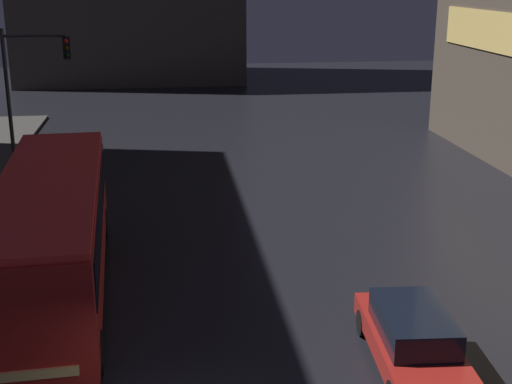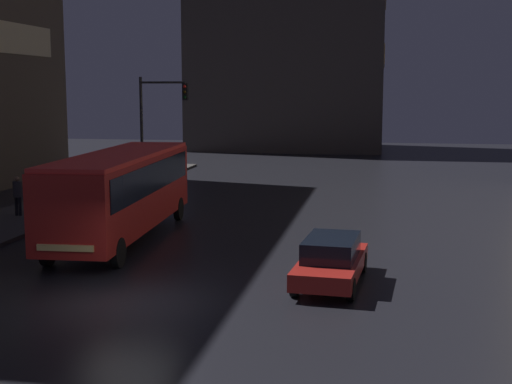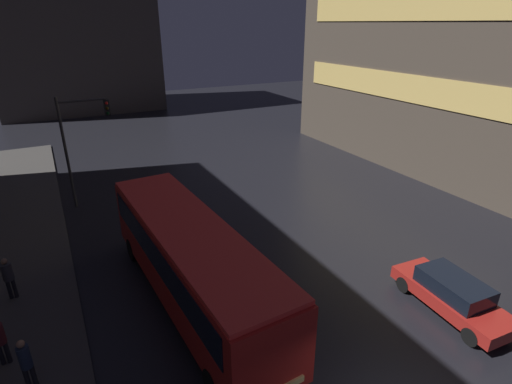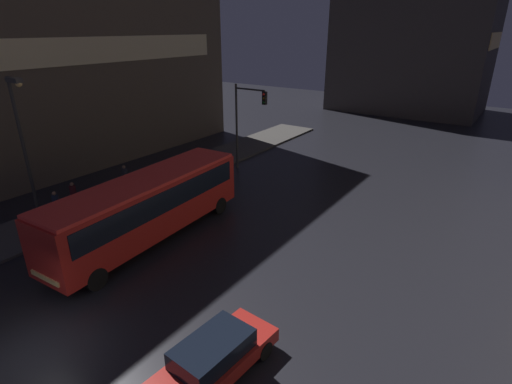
{
  "view_description": "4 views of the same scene",
  "coord_description": "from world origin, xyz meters",
  "px_view_note": "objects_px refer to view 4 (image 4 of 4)",
  "views": [
    {
      "loc": [
        0.01,
        -10.69,
        8.51
      ],
      "look_at": [
        2.79,
        10.16,
        2.05
      ],
      "focal_mm": 50.0,
      "sensor_mm": 36.0,
      "label": 1
    },
    {
      "loc": [
        6.77,
        -17.88,
        5.8
      ],
      "look_at": [
        1.65,
        10.95,
        1.54
      ],
      "focal_mm": 50.0,
      "sensor_mm": 36.0,
      "label": 2
    },
    {
      "loc": [
        -6.83,
        -4.44,
        10.06
      ],
      "look_at": [
        1.74,
        11.79,
        2.25
      ],
      "focal_mm": 28.0,
      "sensor_mm": 36.0,
      "label": 3
    },
    {
      "loc": [
        11.81,
        -4.08,
        10.24
      ],
      "look_at": [
        1.53,
        10.81,
        2.73
      ],
      "focal_mm": 28.0,
      "sensor_mm": 36.0,
      "label": 4
    }
  ],
  "objects_px": {
    "bus_near": "(148,202)",
    "pedestrian_near": "(56,204)",
    "pedestrian_mid": "(73,193)",
    "traffic_light_main": "(246,115)",
    "street_lamp_sidewalk": "(22,128)",
    "pedestrian_far": "(125,176)",
    "car_taxi": "(213,358)"
  },
  "relations": [
    {
      "from": "traffic_light_main",
      "to": "pedestrian_far",
      "type": "bearing_deg",
      "value": -115.22
    },
    {
      "from": "car_taxi",
      "to": "traffic_light_main",
      "type": "height_order",
      "value": "traffic_light_main"
    },
    {
      "from": "car_taxi",
      "to": "street_lamp_sidewalk",
      "type": "bearing_deg",
      "value": -6.7
    },
    {
      "from": "pedestrian_mid",
      "to": "pedestrian_far",
      "type": "relative_size",
      "value": 0.97
    },
    {
      "from": "pedestrian_far",
      "to": "traffic_light_main",
      "type": "relative_size",
      "value": 0.27
    },
    {
      "from": "pedestrian_mid",
      "to": "bus_near",
      "type": "bearing_deg",
      "value": 144.11
    },
    {
      "from": "bus_near",
      "to": "pedestrian_near",
      "type": "height_order",
      "value": "bus_near"
    },
    {
      "from": "pedestrian_near",
      "to": "street_lamp_sidewalk",
      "type": "bearing_deg",
      "value": -20.79
    },
    {
      "from": "street_lamp_sidewalk",
      "to": "pedestrian_mid",
      "type": "bearing_deg",
      "value": 64.21
    },
    {
      "from": "bus_near",
      "to": "car_taxi",
      "type": "relative_size",
      "value": 2.48
    },
    {
      "from": "bus_near",
      "to": "street_lamp_sidewalk",
      "type": "bearing_deg",
      "value": 12.16
    },
    {
      "from": "pedestrian_near",
      "to": "bus_near",
      "type": "bearing_deg",
      "value": 169.58
    },
    {
      "from": "car_taxi",
      "to": "pedestrian_far",
      "type": "relative_size",
      "value": 2.66
    },
    {
      "from": "traffic_light_main",
      "to": "street_lamp_sidewalk",
      "type": "xyz_separation_m",
      "value": [
        -4.82,
        -13.56,
        1.0
      ]
    },
    {
      "from": "bus_near",
      "to": "pedestrian_far",
      "type": "xyz_separation_m",
      "value": [
        -6.19,
        3.36,
        -0.87
      ]
    },
    {
      "from": "car_taxi",
      "to": "traffic_light_main",
      "type": "xyz_separation_m",
      "value": [
        -10.71,
        16.57,
        3.55
      ]
    },
    {
      "from": "bus_near",
      "to": "pedestrian_mid",
      "type": "xyz_separation_m",
      "value": [
        -6.31,
        -0.27,
        -0.92
      ]
    },
    {
      "from": "car_taxi",
      "to": "bus_near",
      "type": "bearing_deg",
      "value": -26.27
    },
    {
      "from": "bus_near",
      "to": "pedestrian_mid",
      "type": "bearing_deg",
      "value": -0.73
    },
    {
      "from": "car_taxi",
      "to": "street_lamp_sidewalk",
      "type": "xyz_separation_m",
      "value": [
        -15.53,
        3.01,
        4.55
      ]
    },
    {
      "from": "traffic_light_main",
      "to": "pedestrian_mid",
      "type": "bearing_deg",
      "value": -108.62
    },
    {
      "from": "pedestrian_far",
      "to": "traffic_light_main",
      "type": "xyz_separation_m",
      "value": [
        3.89,
        8.25,
        3.08
      ]
    },
    {
      "from": "bus_near",
      "to": "pedestrian_near",
      "type": "bearing_deg",
      "value": 14.34
    },
    {
      "from": "traffic_light_main",
      "to": "street_lamp_sidewalk",
      "type": "relative_size",
      "value": 0.83
    },
    {
      "from": "pedestrian_mid",
      "to": "pedestrian_far",
      "type": "height_order",
      "value": "pedestrian_far"
    },
    {
      "from": "pedestrian_far",
      "to": "street_lamp_sidewalk",
      "type": "relative_size",
      "value": 0.23
    },
    {
      "from": "car_taxi",
      "to": "pedestrian_mid",
      "type": "bearing_deg",
      "value": -13.42
    },
    {
      "from": "bus_near",
      "to": "car_taxi",
      "type": "height_order",
      "value": "bus_near"
    },
    {
      "from": "pedestrian_near",
      "to": "street_lamp_sidewalk",
      "type": "relative_size",
      "value": 0.23
    },
    {
      "from": "car_taxi",
      "to": "pedestrian_near",
      "type": "distance_m",
      "value": 14.35
    },
    {
      "from": "car_taxi",
      "to": "traffic_light_main",
      "type": "relative_size",
      "value": 0.73
    },
    {
      "from": "traffic_light_main",
      "to": "car_taxi",
      "type": "bearing_deg",
      "value": -57.13
    }
  ]
}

